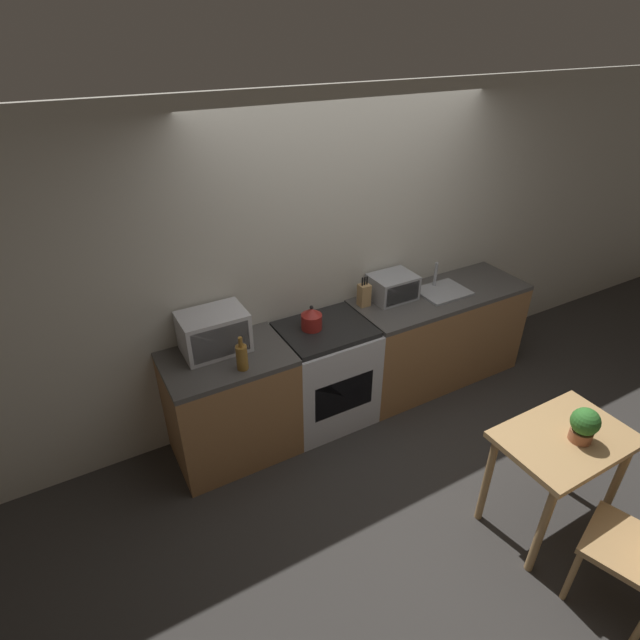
{
  "coord_description": "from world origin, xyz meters",
  "views": [
    {
      "loc": [
        -2.03,
        -1.99,
        2.96
      ],
      "look_at": [
        -0.47,
        0.79,
        1.05
      ],
      "focal_mm": 28.0,
      "sensor_mm": 36.0,
      "label": 1
    }
  ],
  "objects_px": {
    "bottle": "(242,357)",
    "toaster_oven": "(393,287)",
    "microwave": "(214,332)",
    "dining_table": "(561,452)",
    "stove_range": "(325,374)",
    "kettle": "(312,319)"
  },
  "relations": [
    {
      "from": "stove_range",
      "to": "bottle",
      "type": "relative_size",
      "value": 3.55
    },
    {
      "from": "toaster_oven",
      "to": "dining_table",
      "type": "bearing_deg",
      "value": -89.54
    },
    {
      "from": "toaster_oven",
      "to": "kettle",
      "type": "bearing_deg",
      "value": -173.37
    },
    {
      "from": "bottle",
      "to": "toaster_oven",
      "type": "relative_size",
      "value": 0.67
    },
    {
      "from": "kettle",
      "to": "bottle",
      "type": "relative_size",
      "value": 0.8
    },
    {
      "from": "microwave",
      "to": "dining_table",
      "type": "bearing_deg",
      "value": -47.84
    },
    {
      "from": "toaster_oven",
      "to": "microwave",
      "type": "bearing_deg",
      "value": -179.49
    },
    {
      "from": "stove_range",
      "to": "toaster_oven",
      "type": "height_order",
      "value": "toaster_oven"
    },
    {
      "from": "microwave",
      "to": "bottle",
      "type": "height_order",
      "value": "microwave"
    },
    {
      "from": "kettle",
      "to": "dining_table",
      "type": "relative_size",
      "value": 0.25
    },
    {
      "from": "kettle",
      "to": "bottle",
      "type": "bearing_deg",
      "value": -160.97
    },
    {
      "from": "microwave",
      "to": "dining_table",
      "type": "relative_size",
      "value": 0.57
    },
    {
      "from": "toaster_oven",
      "to": "dining_table",
      "type": "xyz_separation_m",
      "value": [
        0.01,
        -1.79,
        -0.36
      ]
    },
    {
      "from": "kettle",
      "to": "bottle",
      "type": "distance_m",
      "value": 0.7
    },
    {
      "from": "microwave",
      "to": "toaster_oven",
      "type": "xyz_separation_m",
      "value": [
        1.6,
        0.01,
        -0.04
      ]
    },
    {
      "from": "bottle",
      "to": "dining_table",
      "type": "height_order",
      "value": "bottle"
    },
    {
      "from": "microwave",
      "to": "toaster_oven",
      "type": "distance_m",
      "value": 1.6
    },
    {
      "from": "kettle",
      "to": "microwave",
      "type": "relative_size",
      "value": 0.43
    },
    {
      "from": "stove_range",
      "to": "kettle",
      "type": "distance_m",
      "value": 0.55
    },
    {
      "from": "kettle",
      "to": "microwave",
      "type": "distance_m",
      "value": 0.76
    },
    {
      "from": "stove_range",
      "to": "microwave",
      "type": "relative_size",
      "value": 1.91
    },
    {
      "from": "microwave",
      "to": "bottle",
      "type": "xyz_separation_m",
      "value": [
        0.08,
        -0.31,
        -0.05
      ]
    }
  ]
}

